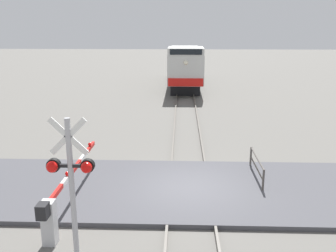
{
  "coord_description": "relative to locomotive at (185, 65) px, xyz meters",
  "views": [
    {
      "loc": [
        -0.33,
        -12.52,
        5.89
      ],
      "look_at": [
        -0.91,
        3.34,
        1.54
      ],
      "focal_mm": 39.8,
      "sensor_mm": 36.0,
      "label": 1
    }
  ],
  "objects": [
    {
      "name": "crossing_gate",
      "position": [
        -3.91,
        -26.75,
        -1.24
      ],
      "size": [
        0.36,
        5.94,
        1.4
      ],
      "color": "silver",
      "rests_on": "ground_plane"
    },
    {
      "name": "road_surface",
      "position": [
        0.0,
        -23.94,
        -2.03
      ],
      "size": [
        36.0,
        5.33,
        0.16
      ],
      "primitive_type": "cube",
      "color": "#47474C",
      "rests_on": "ground_plane"
    },
    {
      "name": "rail_track_left",
      "position": [
        -0.72,
        -23.94,
        -2.04
      ],
      "size": [
        0.08,
        80.0,
        0.15
      ],
      "primitive_type": "cube",
      "color": "#59544C",
      "rests_on": "ground_plane"
    },
    {
      "name": "guard_railing",
      "position": [
        2.61,
        -22.87,
        -1.49
      ],
      "size": [
        0.08,
        2.56,
        0.95
      ],
      "color": "#4C4742",
      "rests_on": "ground_plane"
    },
    {
      "name": "locomotive",
      "position": [
        0.0,
        0.0,
        0.0
      ],
      "size": [
        2.97,
        14.28,
        4.06
      ],
      "color": "black",
      "rests_on": "ground_plane"
    },
    {
      "name": "rail_track_right",
      "position": [
        0.72,
        -23.94,
        -2.04
      ],
      "size": [
        0.08,
        80.0,
        0.15
      ],
      "primitive_type": "cube",
      "color": "#59544C",
      "rests_on": "ground_plane"
    },
    {
      "name": "crossing_signal",
      "position": [
        -3.02,
        -28.09,
        0.21
      ],
      "size": [
        1.18,
        0.33,
        3.78
      ],
      "color": "#ADADB2",
      "rests_on": "ground_plane"
    },
    {
      "name": "ground_plane",
      "position": [
        0.0,
        -23.94,
        -2.11
      ],
      "size": [
        160.0,
        160.0,
        0.0
      ],
      "primitive_type": "plane",
      "color": "#605E59"
    }
  ]
}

